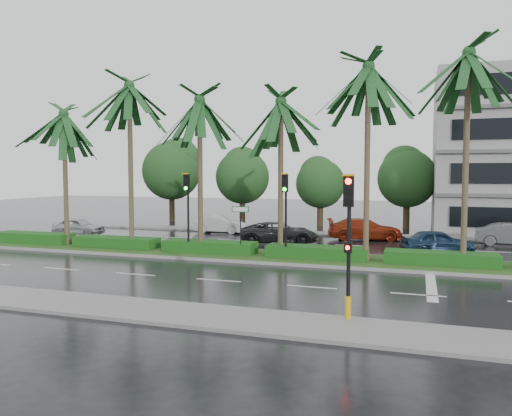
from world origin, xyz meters
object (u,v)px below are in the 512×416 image
(street_sign, at_px, (240,218))
(car_white, at_px, (220,225))
(signal_near, at_px, (348,241))
(car_darkgrey, at_px, (279,233))
(car_blue, at_px, (438,242))
(car_red, at_px, (365,229))
(car_silver, at_px, (79,226))
(signal_median_left, at_px, (187,201))

(street_sign, xyz_separation_m, car_white, (-5.27, 9.95, -1.48))
(signal_near, xyz_separation_m, car_darkgrey, (-6.50, 15.77, -1.81))
(street_sign, relative_size, car_blue, 0.66)
(car_white, height_order, car_red, car_red)
(car_silver, relative_size, car_darkgrey, 0.75)
(signal_median_left, xyz_separation_m, street_sign, (3.00, 0.18, -0.87))
(street_sign, bearing_deg, signal_near, -54.66)
(street_sign, bearing_deg, car_silver, 159.16)
(signal_median_left, bearing_deg, car_red, 48.75)
(car_blue, bearing_deg, car_silver, 70.29)
(street_sign, relative_size, car_darkgrey, 0.52)
(signal_median_left, distance_m, street_sign, 3.13)
(car_white, bearing_deg, car_silver, 110.98)
(car_darkgrey, xyz_separation_m, car_blue, (9.50, -1.03, -0.03))
(car_silver, height_order, car_darkgrey, car_darkgrey)
(signal_near, bearing_deg, car_darkgrey, 112.40)
(car_silver, xyz_separation_m, car_blue, (24.53, -0.67, 0.03))
(signal_near, distance_m, street_sign, 12.11)
(street_sign, relative_size, car_silver, 0.69)
(car_silver, height_order, car_white, car_white)
(signal_median_left, xyz_separation_m, car_darkgrey, (3.50, 6.08, -2.30))
(signal_near, relative_size, street_sign, 1.68)
(car_blue, bearing_deg, car_white, 53.43)
(car_red, xyz_separation_m, car_blue, (4.50, -4.65, -0.05))
(signal_near, height_order, car_blue, signal_near)
(car_silver, bearing_deg, signal_near, -129.76)
(car_red, bearing_deg, car_white, 74.85)
(signal_median_left, relative_size, car_white, 1.11)
(signal_near, distance_m, car_darkgrey, 17.15)
(car_silver, distance_m, car_red, 20.42)
(street_sign, bearing_deg, car_white, 117.92)
(signal_near, bearing_deg, car_white, 121.77)
(signal_near, distance_m, car_silver, 26.54)
(signal_median_left, relative_size, car_silver, 1.16)
(signal_near, xyz_separation_m, car_red, (-1.50, 19.38, -1.78))
(street_sign, relative_size, car_red, 0.52)
(street_sign, distance_m, car_red, 11.08)
(car_white, xyz_separation_m, car_blue, (15.27, -5.08, 0.03))
(car_silver, relative_size, car_white, 0.96)
(signal_near, height_order, car_white, signal_near)
(signal_near, xyz_separation_m, signal_median_left, (-10.00, 9.69, 0.49))
(car_silver, bearing_deg, car_white, -68.67)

